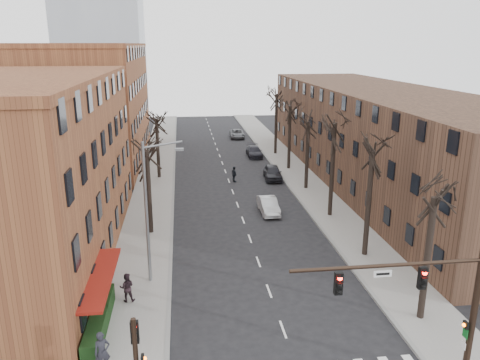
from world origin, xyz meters
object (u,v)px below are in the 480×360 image
object	(u,v)px
parked_car_near	(273,172)
parked_car_mid	(254,152)
pedestrian_a	(102,352)
silver_sedan	(268,205)

from	to	relation	value
parked_car_near	parked_car_mid	size ratio (longest dim) A/B	0.98
parked_car_near	pedestrian_a	world-z (taller)	pedestrian_a
silver_sedan	pedestrian_a	xyz separation A→B (m)	(-11.27, -19.84, 0.44)
parked_car_near	parked_car_mid	world-z (taller)	parked_car_near
pedestrian_a	silver_sedan	bearing A→B (deg)	39.68
silver_sedan	pedestrian_a	world-z (taller)	pedestrian_a
parked_car_mid	parked_car_near	bearing A→B (deg)	-87.28
silver_sedan	parked_car_mid	bearing A→B (deg)	83.67
silver_sedan	parked_car_near	xyz separation A→B (m)	(2.44, 10.58, 0.09)
parked_car_mid	silver_sedan	bearing A→B (deg)	-94.66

